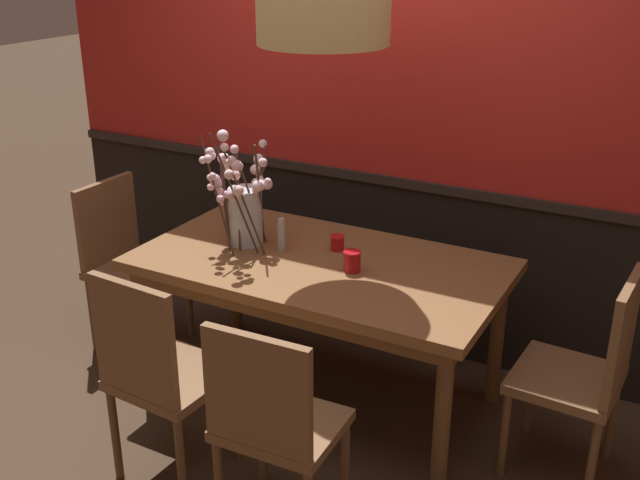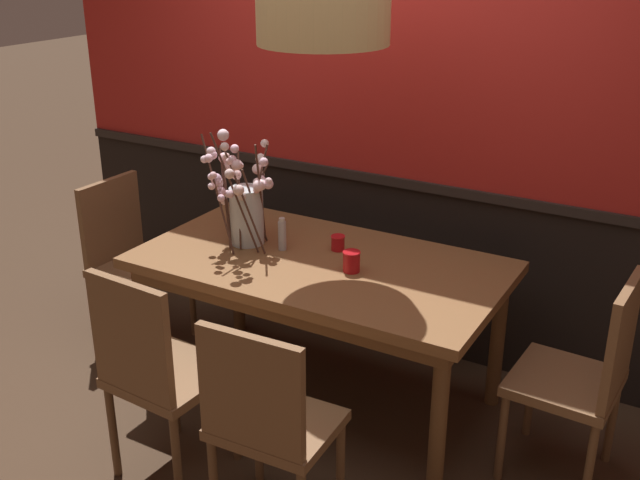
% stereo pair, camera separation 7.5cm
% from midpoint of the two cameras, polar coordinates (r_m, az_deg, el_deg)
% --- Properties ---
extents(ground_plane, '(24.00, 24.00, 0.00)m').
position_cam_midpoint_polar(ground_plane, '(3.95, 0.55, -11.65)').
color(ground_plane, '#422D1E').
extents(back_wall, '(4.24, 0.14, 2.89)m').
position_cam_midpoint_polar(back_wall, '(4.04, 6.04, 11.12)').
color(back_wall, black).
rests_on(back_wall, ground).
extents(dining_table, '(1.73, 0.95, 0.76)m').
position_cam_midpoint_polar(dining_table, '(3.62, 0.59, -2.75)').
color(dining_table, brown).
rests_on(dining_table, ground).
extents(chair_far_side_left, '(0.44, 0.42, 0.98)m').
position_cam_midpoint_polar(chair_far_side_left, '(4.48, 3.46, 0.46)').
color(chair_far_side_left, brown).
rests_on(chair_far_side_left, ground).
extents(chair_near_side_left, '(0.46, 0.46, 0.98)m').
position_cam_midpoint_polar(chair_near_side_left, '(3.21, -11.58, -9.40)').
color(chair_near_side_left, brown).
rests_on(chair_near_side_left, ground).
extents(chair_head_west_end, '(0.45, 0.46, 0.94)m').
position_cam_midpoint_polar(chair_head_west_end, '(4.37, -13.66, -1.02)').
color(chair_head_west_end, brown).
rests_on(chair_head_west_end, ground).
extents(chair_far_side_right, '(0.43, 0.42, 0.96)m').
position_cam_midpoint_polar(chair_far_side_right, '(4.31, 9.23, -0.99)').
color(chair_far_side_right, brown).
rests_on(chair_far_side_right, ground).
extents(chair_near_side_right, '(0.46, 0.40, 0.93)m').
position_cam_midpoint_polar(chair_near_side_right, '(2.90, -3.27, -13.29)').
color(chair_near_side_right, brown).
rests_on(chair_near_side_right, ground).
extents(chair_head_east_end, '(0.45, 0.46, 0.95)m').
position_cam_midpoint_polar(chair_head_east_end, '(3.35, 19.99, -9.29)').
color(chair_head_east_end, brown).
rests_on(chair_head_east_end, ground).
extents(vase_with_blossoms, '(0.36, 0.50, 0.63)m').
position_cam_midpoint_polar(vase_with_blossoms, '(3.72, -5.15, 2.60)').
color(vase_with_blossoms, silver).
rests_on(vase_with_blossoms, dining_table).
extents(candle_holder_nearer_center, '(0.07, 0.07, 0.08)m').
position_cam_midpoint_polar(candle_holder_nearer_center, '(3.69, 1.94, -0.20)').
color(candle_holder_nearer_center, red).
rests_on(candle_holder_nearer_center, dining_table).
extents(candle_holder_nearer_edge, '(0.08, 0.08, 0.10)m').
position_cam_midpoint_polar(candle_holder_nearer_edge, '(3.45, 3.01, -1.61)').
color(candle_holder_nearer_edge, red).
rests_on(candle_holder_nearer_edge, dining_table).
extents(condiment_bottle, '(0.04, 0.04, 0.16)m').
position_cam_midpoint_polar(condiment_bottle, '(3.68, -2.28, 0.40)').
color(condiment_bottle, '#ADADB2').
rests_on(condiment_bottle, dining_table).
extents(pendant_lamp, '(0.56, 0.56, 1.13)m').
position_cam_midpoint_polar(pendant_lamp, '(3.28, 0.93, 16.77)').
color(pendant_lamp, tan).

